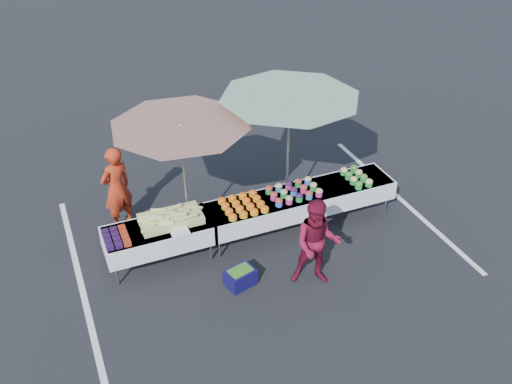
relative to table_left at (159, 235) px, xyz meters
name	(u,v)px	position (x,y,z in m)	size (l,w,h in m)	color
ground	(256,237)	(1.80, 0.00, -0.58)	(80.00, 80.00, 0.00)	black
stripe_left	(81,282)	(-1.40, 0.00, -0.58)	(0.10, 5.00, 0.00)	silver
stripe_right	(400,199)	(5.00, 0.00, -0.58)	(0.10, 5.00, 0.00)	silver
table_left	(159,235)	(0.00, 0.00, 0.00)	(1.86, 0.81, 0.75)	white
table_center	(256,211)	(1.80, 0.00, 0.00)	(1.86, 0.81, 0.75)	white
table_right	(343,190)	(3.60, 0.00, 0.00)	(1.86, 0.81, 0.75)	white
berry_punnets	(116,238)	(-0.71, -0.06, 0.21)	(0.40, 0.54, 0.08)	black
corn_pile	(170,218)	(0.24, 0.04, 0.25)	(1.16, 0.57, 0.26)	#D1D96F
plastic_bags	(180,232)	(0.30, -0.30, 0.19)	(0.30, 0.25, 0.05)	white
carrot_bowls	(243,205)	(1.55, -0.01, 0.22)	(0.75, 0.69, 0.11)	orange
potato_cups	(294,191)	(2.55, 0.00, 0.25)	(0.94, 0.58, 0.16)	blue
bean_baskets	(356,177)	(3.86, -0.01, 0.24)	(0.36, 0.68, 0.15)	#22893D
vendor	(117,188)	(-0.41, 1.33, 0.25)	(0.61, 0.40, 1.67)	#B92E15
customer	(317,243)	(2.24, -1.48, 0.22)	(0.78, 0.61, 1.60)	maroon
umbrella_left	(181,136)	(0.64, 0.40, 1.58)	(2.86, 2.86, 2.39)	black
umbrella_right	(290,108)	(2.60, 0.40, 1.72)	(2.94, 2.94, 2.54)	black
storage_bin	(240,277)	(1.06, -1.08, -0.42)	(0.54, 0.45, 0.31)	#100D43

